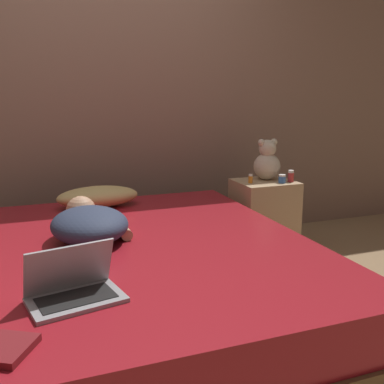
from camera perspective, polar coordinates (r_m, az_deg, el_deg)
name	(u,v)px	position (r m, az deg, el deg)	size (l,w,h in m)	color
ground_plane	(138,325)	(2.49, -6.93, -16.46)	(12.00, 12.00, 0.00)	#937551
wall_back	(90,79)	(3.49, -12.86, 13.84)	(8.00, 0.06, 2.60)	#846656
bed	(136,286)	(2.39, -7.07, -11.71)	(1.77, 2.10, 0.46)	brown
nightstand	(264,218)	(3.43, 9.09, -3.22)	(0.42, 0.37, 0.56)	tan
pillow	(98,197)	(3.05, -11.86, -0.58)	(0.54, 0.26, 0.14)	tan
person_lying	(89,223)	(2.40, -12.94, -3.83)	(0.41, 0.63, 0.17)	#2D3851
laptop	(74,287)	(1.74, -14.80, -11.64)	(0.37, 0.27, 0.21)	#9E9EA3
teddy_bear	(267,162)	(3.40, 9.51, 3.78)	(0.20, 0.20, 0.31)	beige
bottle_red	(291,176)	(3.36, 12.44, 1.97)	(0.04, 0.04, 0.09)	#B72D2D
bottle_blue	(282,179)	(3.31, 11.38, 1.65)	(0.05, 0.05, 0.06)	#3866B2
bottle_orange	(251,179)	(3.27, 7.44, 1.69)	(0.03, 0.03, 0.07)	orange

